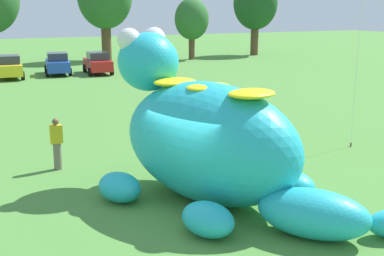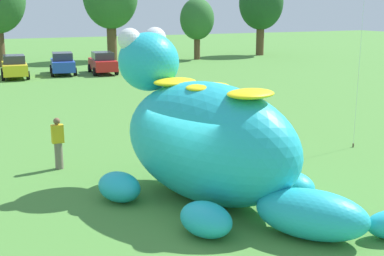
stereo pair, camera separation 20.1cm
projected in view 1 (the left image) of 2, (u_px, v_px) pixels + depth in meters
The scene contains 8 objects.
ground_plane at pixel (201, 206), 13.68m from camera, with size 160.00×160.00×0.00m, color #4C8438.
giant_inflatable_creature at pixel (209, 140), 13.81m from camera, with size 6.57×8.15×4.61m.
car_yellow at pixel (9, 67), 37.97m from camera, with size 2.16×4.21×1.72m.
car_blue at pixel (57, 64), 40.18m from camera, with size 2.39×4.31×1.72m.
car_red at pixel (98, 63), 40.69m from camera, with size 2.24×4.25×1.72m.
tree_centre_right at pixel (192, 19), 51.16m from camera, with size 3.42×3.42×6.07m.
tree_mid_right at pixel (255, 4), 55.55m from camera, with size 4.78×4.78×8.49m.
spectator_near_inflatable at pixel (57, 144), 16.62m from camera, with size 0.38×0.26×1.71m.
Camera 1 is at (-5.82, -11.43, 5.19)m, focal length 47.97 mm.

